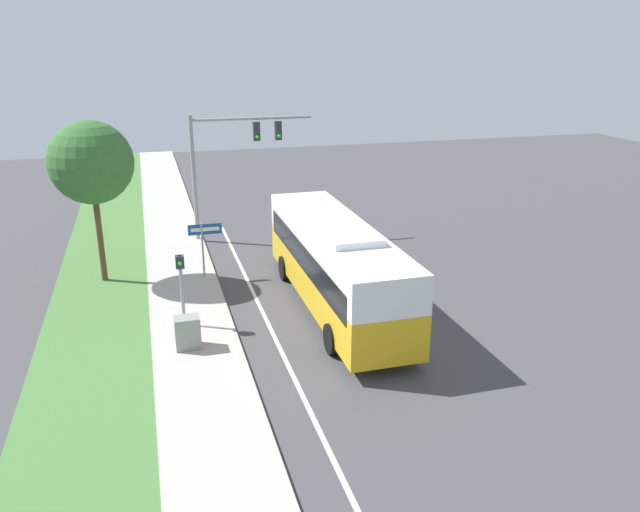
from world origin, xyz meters
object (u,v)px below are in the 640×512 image
street_sign (204,239)px  pedestrian_signal (181,279)px  bus (336,261)px  signal_gantry (230,151)px  utility_cabinet (188,332)px

street_sign → pedestrian_signal: bearing=-104.9°
street_sign → bus: bearing=-45.9°
signal_gantry → pedestrian_signal: signal_gantry is taller
street_sign → utility_cabinet: bearing=-101.0°
street_sign → utility_cabinet: street_sign is taller
bus → pedestrian_signal: size_ratio=4.13×
signal_gantry → pedestrian_signal: bearing=-107.8°
bus → signal_gantry: size_ratio=1.78×
pedestrian_signal → utility_cabinet: size_ratio=2.52×
bus → signal_gantry: 10.35m
signal_gantry → pedestrian_signal: size_ratio=2.32×
utility_cabinet → bus: bearing=19.6°
bus → street_sign: bearing=134.1°
pedestrian_signal → utility_cabinet: (0.00, -1.74, -1.19)m
bus → signal_gantry: signal_gantry is taller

